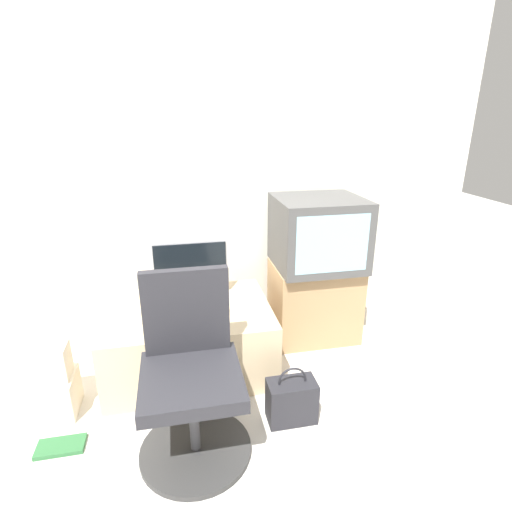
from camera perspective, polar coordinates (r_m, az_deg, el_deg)
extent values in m
plane|color=beige|center=(2.34, -3.60, -24.91)|extent=(12.00, 12.00, 0.00)
cube|color=silver|center=(3.00, -7.93, 13.00)|extent=(4.40, 0.05, 2.60)
cube|color=#CCB289|center=(2.76, -9.44, -11.52)|extent=(1.07, 0.77, 0.45)
cube|color=#A37F56|center=(3.10, 8.25, -6.32)|extent=(0.62, 0.46, 0.58)
cylinder|color=#B2B2B7|center=(2.83, -9.09, -5.36)|extent=(0.17, 0.17, 0.02)
cylinder|color=#B2B2B7|center=(2.81, -9.14, -4.55)|extent=(0.07, 0.07, 0.07)
cube|color=#B2B2B7|center=(2.75, -9.35, -1.09)|extent=(0.51, 0.01, 0.32)
cube|color=black|center=(2.74, -9.34, -1.13)|extent=(0.48, 0.02, 0.29)
cube|color=#2D2D2D|center=(2.57, -9.52, -8.15)|extent=(0.32, 0.11, 0.01)
ellipsoid|color=#4C4C51|center=(2.58, -4.39, -7.62)|extent=(0.05, 0.04, 0.03)
cube|color=#474747|center=(2.90, 8.84, 3.33)|extent=(0.61, 0.56, 0.50)
cube|color=#8CC6E5|center=(2.66, 10.87, 1.67)|extent=(0.50, 0.01, 0.39)
cylinder|color=#333333|center=(2.30, -8.57, -25.66)|extent=(0.57, 0.57, 0.03)
cylinder|color=#4C4C51|center=(2.16, -8.86, -21.88)|extent=(0.05, 0.05, 0.38)
cube|color=#28282D|center=(2.02, -9.21, -17.14)|extent=(0.48, 0.48, 0.07)
cube|color=#28282D|center=(2.07, -9.93, -7.73)|extent=(0.43, 0.05, 0.45)
cube|color=beige|center=(2.70, -27.51, -17.29)|extent=(0.31, 0.26, 0.23)
cube|color=beige|center=(2.58, -28.28, -13.39)|extent=(0.28, 0.16, 0.20)
cube|color=#232328|center=(2.39, 5.10, -19.93)|extent=(0.27, 0.15, 0.25)
torus|color=#232328|center=(2.30, 5.21, -17.26)|extent=(0.16, 0.01, 0.16)
cube|color=#2D6638|center=(2.51, -26.12, -23.24)|extent=(0.24, 0.13, 0.02)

